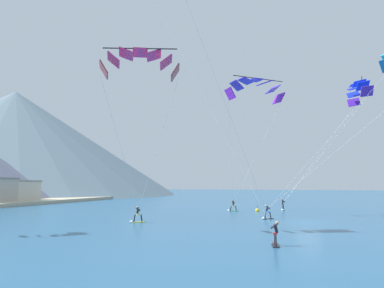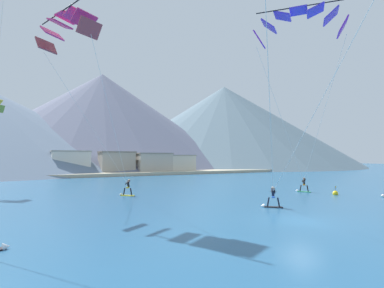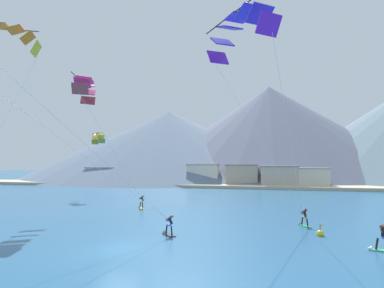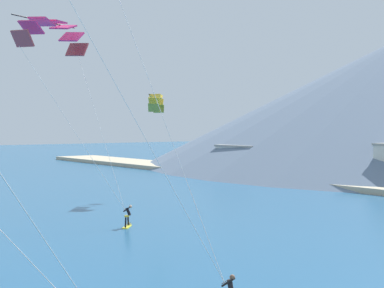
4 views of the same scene
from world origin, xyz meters
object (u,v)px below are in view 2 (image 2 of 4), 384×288
(kitesurfer_near_lead, at_px, (126,190))
(kitesurfer_mid_center, at_px, (302,188))
(kitesurfer_near_trail, at_px, (271,201))
(race_marker_buoy, at_px, (335,193))
(parafoil_kite_near_lead, at_px, (68,27))
(parafoil_kite_mid_center, at_px, (299,21))

(kitesurfer_near_lead, height_order, kitesurfer_mid_center, kitesurfer_near_lead)
(kitesurfer_near_trail, bearing_deg, kitesurfer_mid_center, 29.27)
(kitesurfer_near_lead, xyz_separation_m, kitesurfer_mid_center, (18.89, -6.65, -0.05))
(race_marker_buoy, bearing_deg, parafoil_kite_near_lead, 164.72)
(parafoil_kite_near_lead, bearing_deg, race_marker_buoy, -15.28)
(kitesurfer_mid_center, xyz_separation_m, race_marker_buoy, (0.81, -3.66, -0.34))
(kitesurfer_mid_center, bearing_deg, race_marker_buoy, -77.45)
(kitesurfer_mid_center, relative_size, race_marker_buoy, 1.71)
(parafoil_kite_near_lead, distance_m, race_marker_buoy, 30.96)
(race_marker_buoy, bearing_deg, kitesurfer_mid_center, 102.55)
(kitesurfer_near_lead, distance_m, race_marker_buoy, 22.24)
(kitesurfer_mid_center, relative_size, parafoil_kite_mid_center, 0.10)
(kitesurfer_near_trail, distance_m, parafoil_kite_mid_center, 17.71)
(parafoil_kite_mid_center, relative_size, race_marker_buoy, 16.71)
(kitesurfer_mid_center, distance_m, parafoil_kite_mid_center, 18.08)
(kitesurfer_near_trail, relative_size, parafoil_kite_near_lead, 0.11)
(parafoil_kite_near_lead, distance_m, parafoil_kite_mid_center, 21.48)
(kitesurfer_near_lead, bearing_deg, kitesurfer_near_trail, -58.70)
(parafoil_kite_mid_center, bearing_deg, parafoil_kite_near_lead, 158.29)
(kitesurfer_mid_center, height_order, parafoil_kite_mid_center, parafoil_kite_mid_center)
(kitesurfer_near_lead, bearing_deg, parafoil_kite_mid_center, -39.39)
(kitesurfer_near_trail, relative_size, parafoil_kite_mid_center, 0.10)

